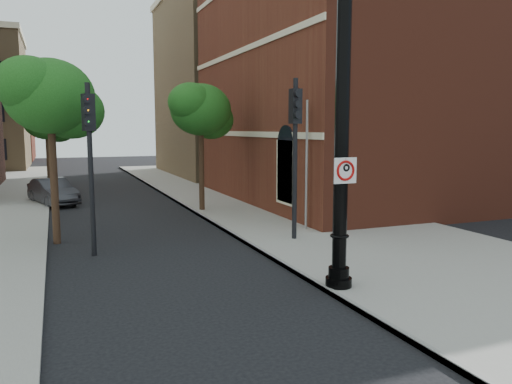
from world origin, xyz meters
name	(u,v)px	position (x,y,z in m)	size (l,w,h in m)	color
ground	(254,314)	(0.00, 0.00, 0.00)	(120.00, 120.00, 0.00)	black
sidewalk_right	(297,214)	(6.00, 10.00, 0.06)	(8.00, 60.00, 0.12)	gray
curb_edge	(210,220)	(2.05, 10.00, 0.07)	(0.10, 60.00, 0.14)	gray
brick_wall_building	(425,84)	(16.00, 14.00, 6.26)	(22.30, 16.30, 12.50)	maroon
bg_building_tan_b	(298,90)	(16.00, 30.00, 7.00)	(22.00, 14.00, 14.00)	olive
lamppost	(341,147)	(2.36, 0.58, 3.35)	(0.61, 0.61, 7.26)	black
no_parking_sign	(345,170)	(2.36, 0.40, 2.84)	(0.58, 0.07, 0.58)	white
parked_car	(53,192)	(-3.81, 17.43, 0.65)	(1.38, 3.95, 1.30)	#2A2A2F
traffic_signal_left	(89,141)	(-2.68, 6.13, 3.42)	(0.38, 0.44, 5.07)	black
traffic_signal_right	(295,133)	(3.66, 5.53, 3.62)	(0.36, 0.45, 5.37)	black
utility_pole	(307,167)	(4.80, 6.88, 2.39)	(0.10, 0.10, 4.78)	#999999
street_tree_a	(51,98)	(-3.66, 8.31, 4.72)	(3.32, 3.00, 5.98)	#2F2013
street_tree_b	(47,121)	(-3.92, 19.91, 4.16)	(2.93, 2.65, 5.28)	#2F2013
street_tree_c	(201,111)	(2.48, 12.53, 4.53)	(3.18, 2.88, 5.73)	#2F2013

